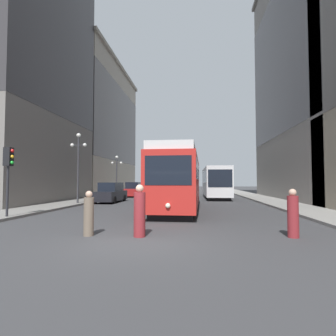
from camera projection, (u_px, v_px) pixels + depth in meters
The scene contains 15 objects.
ground_plane at pixel (137, 244), 8.59m from camera, with size 200.00×200.00×0.00m, color #38383A.
sidewalk_left at pixel (136, 192), 49.24m from camera, with size 3.00×120.00×0.15m, color gray.
sidewalk_right at pixel (238, 192), 47.45m from camera, with size 3.00×120.00×0.15m, color gray.
streetcar at pixel (179, 179), 19.07m from camera, with size 2.86×12.33×3.89m.
transit_bus at pixel (215, 181), 32.50m from camera, with size 2.73×11.79×3.45m.
parked_car_left_near at pixel (111, 193), 25.81m from camera, with size 1.95×5.02×1.82m.
parked_car_left_mid at pixel (133, 190), 34.91m from camera, with size 2.08×4.43×1.82m.
pedestrian_crossing_near at pixel (293, 215), 9.62m from camera, with size 0.37×0.37×1.67m.
pedestrian_crossing_far at pixel (89, 215), 9.93m from camera, with size 0.36×0.36×1.59m.
pedestrian_on_sidewalk at pixel (140, 212), 9.75m from camera, with size 0.41×0.41×1.81m.
traffic_light_near_left at pixel (9, 163), 14.30m from camera, with size 0.47×0.36×3.51m.
lamp_post_left_near at pixel (78, 157), 23.27m from camera, with size 1.41×0.36×5.79m.
lamp_post_left_far at pixel (117, 169), 34.46m from camera, with size 1.41×0.36×4.93m.
building_left_corner at pixel (83, 128), 45.46m from camera, with size 12.79×23.43×20.65m.
building_left_midblock at pixel (7, 30), 26.47m from camera, with size 11.71×15.74×31.52m.
Camera 1 is at (1.82, -8.55, 1.93)m, focal length 29.97 mm.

